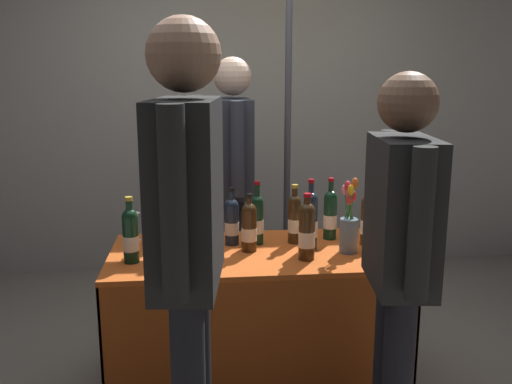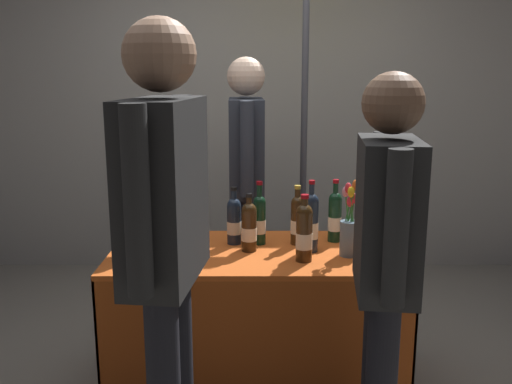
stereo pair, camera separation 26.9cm
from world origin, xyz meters
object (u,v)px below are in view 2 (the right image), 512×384
Objects in this scene: display_bottle_0 at (234,220)px; wine_glass_near_vendor at (195,237)px; booth_signpost at (305,86)px; flower_vase at (349,230)px; tasting_table at (256,294)px; vendor_presenter at (246,166)px; taster_foreground_right at (386,249)px; wine_glass_mid at (140,217)px; featured_wine_bottle at (311,222)px.

display_bottle_0 is 0.27m from wine_glass_near_vendor.
booth_signpost reaches higher than display_bottle_0.
display_bottle_0 is 0.59m from flower_vase.
tasting_table is 0.39m from display_bottle_0.
vendor_presenter reaches higher than taster_foreground_right.
wine_glass_near_vendor is at bearing 59.00° from taster_foreground_right.
vendor_presenter is at bearing 44.93° from wine_glass_mid.
booth_signpost is at bearing 12.14° from taster_foreground_right.
vendor_presenter is at bearing 120.45° from flower_vase.
vendor_presenter is (-0.06, 0.80, 0.52)m from tasting_table.
booth_signpost is at bearing 39.77° from wine_glass_mid.
wine_glass_mid is (-0.89, 0.24, -0.04)m from featured_wine_bottle.
featured_wine_bottle is at bearing -92.57° from booth_signpost.
vendor_presenter is at bearing 94.37° from tasting_table.
wine_glass_mid is 1.43m from taster_foreground_right.
featured_wine_bottle is at bearing -1.81° from tasting_table.
wine_glass_near_vendor is (-0.57, -0.06, -0.06)m from featured_wine_bottle.
display_bottle_0 is 1.19m from booth_signpost.
wine_glass_mid is 1.12m from flower_vase.
booth_signpost is (-0.13, 1.09, 0.65)m from flower_vase.
booth_signpost reaches higher than wine_glass_mid.
display_bottle_0 is 0.99m from taster_foreground_right.
vendor_presenter is (0.56, 0.56, 0.19)m from wine_glass_mid.
featured_wine_bottle reaches higher than wine_glass_mid.
tasting_table is 0.85× the size of vendor_presenter.
wine_glass_near_vendor is 0.34× the size of flower_vase.
booth_signpost is at bearing 60.71° from wine_glass_near_vendor.
wine_glass_mid is 0.40× the size of flower_vase.
display_bottle_0 is at bearing -6.30° from vendor_presenter.
wine_glass_near_vendor is at bearing -119.29° from booth_signpost.
flower_vase is at bearing 9.61° from taster_foreground_right.
wine_glass_near_vendor is at bearing -43.34° from wine_glass_mid.
vendor_presenter is 1.57m from taster_foreground_right.
flower_vase reaches higher than wine_glass_near_vendor.
wine_glass_near_vendor is 0.92m from vendor_presenter.
booth_signpost reaches higher than vendor_presenter.
display_bottle_0 reaches higher than wine_glass_near_vendor.
taster_foreground_right is (0.03, -0.60, 0.10)m from flower_vase.
featured_wine_bottle is 2.39× the size of wine_glass_mid.
vendor_presenter reaches higher than wine_glass_mid.
wine_glass_mid is at bearing 163.94° from flower_vase.
vendor_presenter reaches higher than tasting_table.
flower_vase reaches higher than featured_wine_bottle.
featured_wine_bottle reaches higher than wine_glass_near_vendor.
wine_glass_near_vendor is 0.75m from flower_vase.
featured_wine_bottle is 0.95× the size of flower_vase.
taster_foreground_right is (0.54, -1.47, -0.07)m from vendor_presenter.
tasting_table is at bearing -107.32° from booth_signpost.
wine_glass_near_vendor is at bearing -166.01° from tasting_table.
vendor_presenter reaches higher than wine_glass_near_vendor.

